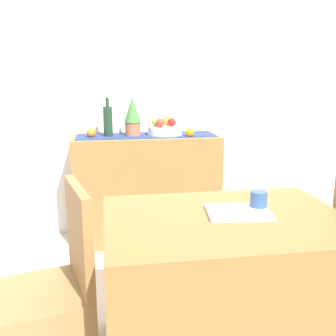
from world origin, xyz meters
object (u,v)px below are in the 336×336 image
(chair_near_window, at_px, (47,328))
(open_book, at_px, (238,212))
(sideboard_console, at_px, (147,188))
(potted_plant, at_px, (133,116))
(coffee_cup, at_px, (259,201))
(fruit_bowl, at_px, (165,130))
(dining_table, at_px, (224,292))
(wine_bottle, at_px, (108,121))

(chair_near_window, bearing_deg, open_book, 1.53)
(sideboard_console, distance_m, open_book, 1.55)
(potted_plant, xyz_separation_m, chair_near_window, (-0.50, -1.52, -0.77))
(potted_plant, xyz_separation_m, open_book, (0.36, -1.49, -0.29))
(open_book, bearing_deg, coffee_cup, 23.76)
(coffee_cup, bearing_deg, chair_near_window, -176.66)
(chair_near_window, bearing_deg, sideboard_console, 68.09)
(sideboard_console, xyz_separation_m, chair_near_window, (-0.61, -1.52, -0.17))
(fruit_bowl, distance_m, chair_near_window, 1.82)
(open_book, height_order, coffee_cup, coffee_cup)
(sideboard_console, bearing_deg, chair_near_window, -111.91)
(sideboard_console, bearing_deg, coffee_cup, -75.95)
(dining_table, bearing_deg, chair_near_window, 179.72)
(sideboard_console, height_order, fruit_bowl, fruit_bowl)
(wine_bottle, xyz_separation_m, potted_plant, (0.19, -0.00, 0.04))
(potted_plant, distance_m, dining_table, 1.69)
(fruit_bowl, relative_size, chair_near_window, 0.31)
(wine_bottle, relative_size, open_book, 1.09)
(potted_plant, relative_size, coffee_cup, 3.43)
(sideboard_console, distance_m, dining_table, 1.53)
(open_book, relative_size, chair_near_window, 0.31)
(coffee_cup, distance_m, chair_near_window, 1.11)
(fruit_bowl, bearing_deg, dining_table, -88.46)
(chair_near_window, bearing_deg, coffee_cup, 3.34)
(wine_bottle, distance_m, coffee_cup, 1.62)
(dining_table, bearing_deg, coffee_cup, 19.47)
(sideboard_console, bearing_deg, dining_table, -82.76)
(fruit_bowl, height_order, potted_plant, potted_plant)
(open_book, relative_size, coffee_cup, 3.08)
(dining_table, distance_m, open_book, 0.39)
(dining_table, xyz_separation_m, coffee_cup, (0.17, 0.06, 0.42))
(sideboard_console, height_order, potted_plant, potted_plant)
(sideboard_console, distance_m, chair_near_window, 1.64)
(potted_plant, relative_size, dining_table, 0.29)
(sideboard_console, xyz_separation_m, fruit_bowl, (0.15, 0.00, 0.48))
(fruit_bowl, xyz_separation_m, chair_near_window, (-0.76, -1.52, -0.65))
(sideboard_console, bearing_deg, fruit_bowl, 0.00)
(wine_bottle, height_order, dining_table, wine_bottle)
(chair_near_window, bearing_deg, wine_bottle, 78.41)
(sideboard_console, height_order, wine_bottle, wine_bottle)
(fruit_bowl, relative_size, open_book, 0.99)
(sideboard_console, relative_size, coffee_cup, 12.87)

